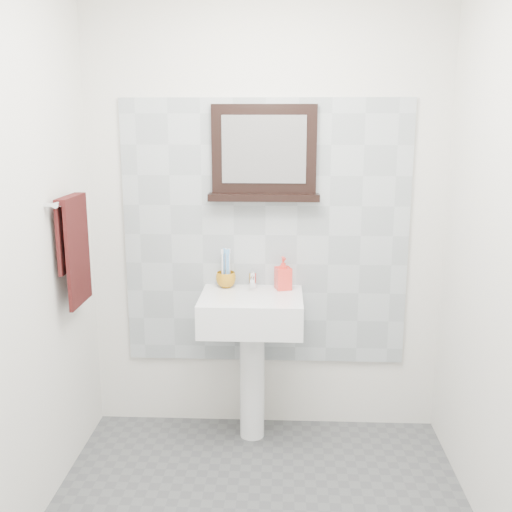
% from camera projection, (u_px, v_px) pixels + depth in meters
% --- Properties ---
extents(back_wall, '(2.00, 0.01, 2.50)m').
position_uv_depth(back_wall, '(266.00, 217.00, 3.36)').
color(back_wall, silver).
rests_on(back_wall, ground).
extents(front_wall, '(2.00, 0.01, 2.50)m').
position_uv_depth(front_wall, '(233.00, 389.00, 1.22)').
color(front_wall, silver).
rests_on(front_wall, ground).
extents(left_wall, '(0.01, 2.20, 2.50)m').
position_uv_depth(left_wall, '(1.00, 260.00, 2.33)').
color(left_wall, silver).
rests_on(left_wall, ground).
extents(splashback, '(1.60, 0.02, 1.50)m').
position_uv_depth(splashback, '(265.00, 235.00, 3.37)').
color(splashback, '#A3ACB0').
rests_on(splashback, back_wall).
extents(pedestal_sink, '(0.55, 0.44, 0.96)m').
position_uv_depth(pedestal_sink, '(252.00, 327.00, 3.27)').
color(pedestal_sink, white).
rests_on(pedestal_sink, ground).
extents(toothbrush_cup, '(0.13, 0.13, 0.09)m').
position_uv_depth(toothbrush_cup, '(226.00, 280.00, 3.37)').
color(toothbrush_cup, '#B57815').
rests_on(toothbrush_cup, pedestal_sink).
extents(toothbrushes, '(0.05, 0.04, 0.21)m').
position_uv_depth(toothbrushes, '(226.00, 266.00, 3.35)').
color(toothbrushes, white).
rests_on(toothbrushes, toothbrush_cup).
extents(soap_dispenser, '(0.10, 0.10, 0.18)m').
position_uv_depth(soap_dispenser, '(283.00, 273.00, 3.32)').
color(soap_dispenser, red).
rests_on(soap_dispenser, pedestal_sink).
extents(framed_mirror, '(0.61, 0.11, 0.52)m').
position_uv_depth(framed_mirror, '(264.00, 156.00, 3.24)').
color(framed_mirror, black).
rests_on(framed_mirror, back_wall).
extents(towel_bar, '(0.07, 0.40, 0.03)m').
position_uv_depth(towel_bar, '(70.00, 200.00, 2.93)').
color(towel_bar, silver).
rests_on(towel_bar, left_wall).
extents(hand_towel, '(0.06, 0.30, 0.55)m').
position_uv_depth(hand_towel, '(74.00, 242.00, 2.98)').
color(hand_towel, black).
rests_on(hand_towel, towel_bar).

